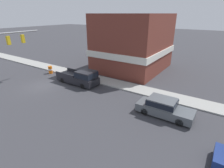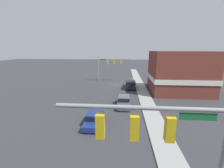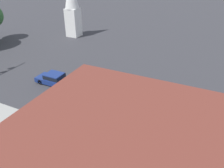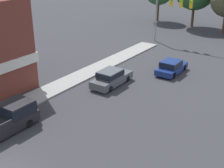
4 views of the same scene
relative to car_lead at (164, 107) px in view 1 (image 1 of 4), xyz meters
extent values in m
plane|color=#38383D|center=(1.78, -14.88, -0.82)|extent=(200.00, 200.00, 0.00)
cube|color=#9E9E99|center=(-3.92, -14.88, -0.75)|extent=(2.40, 60.00, 0.14)
cylinder|color=gray|center=(3.01, -18.73, 5.51)|extent=(8.61, 0.18, 0.18)
cube|color=gold|center=(2.81, -18.73, 4.64)|extent=(0.36, 0.36, 1.05)
sphere|color=green|center=(2.81, -18.93, 4.96)|extent=(0.22, 0.22, 0.22)
cube|color=gold|center=(0.96, -18.73, 4.64)|extent=(0.36, 0.36, 1.05)
sphere|color=green|center=(0.96, -18.93, 4.96)|extent=(0.22, 0.22, 0.22)
cylinder|color=black|center=(-0.84, 1.64, -0.49)|extent=(0.22, 0.66, 0.66)
cylinder|color=black|center=(0.84, 1.64, -0.49)|extent=(0.22, 0.66, 0.66)
cylinder|color=black|center=(-0.84, -1.40, -0.49)|extent=(0.22, 0.66, 0.66)
cylinder|color=black|center=(0.84, -1.40, -0.49)|extent=(0.22, 0.66, 0.66)
cube|color=#51565B|center=(0.00, 0.12, -0.28)|extent=(1.89, 4.90, 0.72)
cube|color=#51565B|center=(0.00, -0.17, 0.42)|extent=(1.74, 2.35, 0.69)
cube|color=black|center=(0.00, -0.17, 0.42)|extent=(1.76, 2.45, 0.48)
cylinder|color=black|center=(-2.41, -10.09, -0.49)|extent=(0.22, 0.66, 0.66)
cylinder|color=black|center=(-0.51, -10.09, -0.49)|extent=(0.22, 0.66, 0.66)
cylinder|color=black|center=(-2.41, -13.66, -0.49)|extent=(0.22, 0.66, 0.66)
cylinder|color=black|center=(-0.51, -13.66, -0.49)|extent=(0.22, 0.66, 0.66)
cube|color=black|center=(-1.46, -11.87, -0.22)|extent=(2.12, 5.76, 0.85)
cube|color=black|center=(-1.46, -10.29, 0.65)|extent=(2.02, 2.19, 0.89)
cube|color=black|center=(-1.46, -10.29, 0.65)|extent=(2.04, 2.28, 0.62)
cube|color=black|center=(-2.46, -13.12, 0.38)|extent=(0.12, 3.27, 0.35)
cube|color=black|center=(-0.46, -13.12, 0.38)|extent=(0.12, 3.27, 0.35)
cylinder|color=orange|center=(-2.12, -18.15, -0.26)|extent=(0.58, 0.58, 1.13)
cylinder|color=white|center=(-2.12, -18.15, -0.20)|extent=(0.60, 0.60, 0.20)
cube|color=brown|center=(-11.29, -8.93, 3.43)|extent=(11.34, 9.28, 8.51)
cube|color=silver|center=(-11.29, -8.93, 2.23)|extent=(11.64, 9.58, 0.90)
camera|label=1|loc=(13.80, 3.70, 7.68)|focal=28.00mm
camera|label=2|loc=(-0.05, 22.68, 8.01)|focal=24.00mm
camera|label=3|loc=(-15.25, -10.67, 12.85)|focal=35.00mm
camera|label=4|loc=(16.22, -23.19, 11.45)|focal=50.00mm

